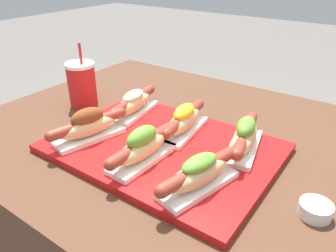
{
  "coord_description": "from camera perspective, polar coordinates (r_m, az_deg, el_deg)",
  "views": [
    {
      "loc": [
        0.37,
        -0.63,
        1.12
      ],
      "look_at": [
        -0.02,
        -0.08,
        0.77
      ],
      "focal_mm": 35.0,
      "sensor_mm": 36.0,
      "label": 1
    }
  ],
  "objects": [
    {
      "name": "patio_table",
      "position": [
        1.06,
        3.54,
        -18.64
      ],
      "size": [
        1.18,
        0.86,
        0.71
      ],
      "color": "#4C2D1E",
      "rests_on": "ground_plane"
    },
    {
      "name": "serving_tray",
      "position": [
        0.78,
        -0.85,
        -3.76
      ],
      "size": [
        0.51,
        0.37,
        0.02
      ],
      "color": "#B71414",
      "rests_on": "patio_table"
    },
    {
      "name": "hot_dog_0",
      "position": [
        0.8,
        -13.69,
        0.06
      ],
      "size": [
        0.1,
        0.21,
        0.08
      ],
      "color": "white",
      "rests_on": "serving_tray"
    },
    {
      "name": "hot_dog_1",
      "position": [
        0.7,
        -4.51,
        -3.6
      ],
      "size": [
        0.07,
        0.21,
        0.08
      ],
      "color": "white",
      "rests_on": "serving_tray"
    },
    {
      "name": "hot_dog_2",
      "position": [
        0.62,
        5.43,
        -8.2
      ],
      "size": [
        0.1,
        0.21,
        0.07
      ],
      "color": "white",
      "rests_on": "serving_tray"
    },
    {
      "name": "hot_dog_3",
      "position": [
        0.91,
        -6.0,
        3.98
      ],
      "size": [
        0.08,
        0.21,
        0.07
      ],
      "color": "white",
      "rests_on": "serving_tray"
    },
    {
      "name": "hot_dog_4",
      "position": [
        0.81,
        2.79,
        1.03
      ],
      "size": [
        0.08,
        0.21,
        0.07
      ],
      "color": "white",
      "rests_on": "serving_tray"
    },
    {
      "name": "hot_dog_5",
      "position": [
        0.75,
        13.23,
        -1.73
      ],
      "size": [
        0.1,
        0.21,
        0.08
      ],
      "color": "white",
      "rests_on": "serving_tray"
    },
    {
      "name": "sauce_bowl",
      "position": [
        0.65,
        24.3,
        -13.03
      ],
      "size": [
        0.06,
        0.06,
        0.03
      ],
      "color": "silver",
      "rests_on": "patio_table"
    },
    {
      "name": "drink_cup",
      "position": [
        1.02,
        -14.75,
        6.98
      ],
      "size": [
        0.09,
        0.09,
        0.19
      ],
      "color": "red",
      "rests_on": "patio_table"
    }
  ]
}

